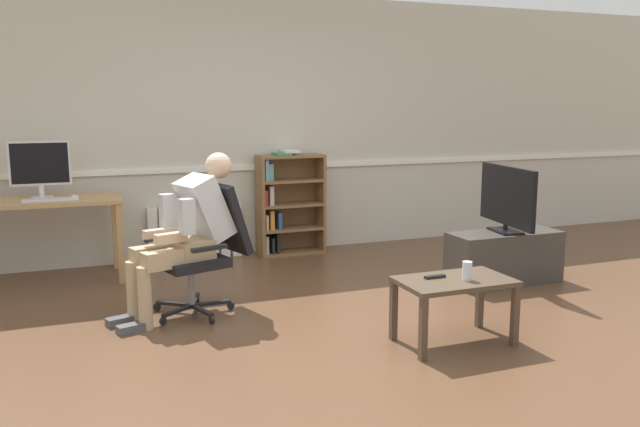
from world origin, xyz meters
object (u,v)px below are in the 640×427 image
at_px(bookshelf, 286,204).
at_px(spare_remote, 435,277).
at_px(tv_stand, 504,257).
at_px(coffee_table, 454,288).
at_px(drinking_glass, 467,271).
at_px(person_seated, 186,231).
at_px(imac_monitor, 40,165).
at_px(keyboard, 49,200).
at_px(radiator, 195,232).
at_px(tv_screen, 507,198).
at_px(office_chair, 207,244).
at_px(computer_desk, 45,211).
at_px(computer_mouse, 75,197).

relative_size(bookshelf, spare_remote, 7.35).
height_order(tv_stand, coffee_table, tv_stand).
xyz_separation_m(tv_stand, drinking_glass, (-1.19, -1.16, 0.27)).
relative_size(person_seated, coffee_table, 1.62).
height_order(imac_monitor, keyboard, imac_monitor).
bearing_deg(bookshelf, coffee_table, -86.04).
bearing_deg(bookshelf, imac_monitor, -174.78).
distance_m(bookshelf, radiator, 0.99).
height_order(tv_screen, drinking_glass, tv_screen).
relative_size(keyboard, tv_screen, 0.47).
relative_size(office_chair, tv_screen, 1.11).
bearing_deg(radiator, office_chair, -97.60).
xyz_separation_m(radiator, tv_screen, (2.40, -1.90, 0.49)).
height_order(bookshelf, tv_screen, bookshelf).
bearing_deg(computer_desk, spare_remote, -46.24).
relative_size(imac_monitor, drinking_glass, 4.09).
xyz_separation_m(imac_monitor, radiator, (1.41, 0.31, -0.77)).
height_order(imac_monitor, tv_screen, imac_monitor).
relative_size(bookshelf, radiator, 1.16).
bearing_deg(person_seated, computer_desk, -161.29).
bearing_deg(tv_screen, computer_mouse, 76.87).
bearing_deg(spare_remote, imac_monitor, 41.95).
xyz_separation_m(computer_desk, coffee_table, (2.55, -2.62, -0.27)).
height_order(imac_monitor, office_chair, imac_monitor).
height_order(bookshelf, drinking_glass, bookshelf).
relative_size(keyboard, spare_remote, 2.82).
xyz_separation_m(computer_mouse, person_seated, (0.75, -1.26, -0.12)).
bearing_deg(person_seated, tv_screen, 69.98).
relative_size(bookshelf, office_chair, 1.12).
bearing_deg(drinking_glass, office_chair, 136.98).
bearing_deg(keyboard, spare_remote, -45.14).
bearing_deg(tv_stand, person_seated, 177.32).
distance_m(radiator, person_seated, 1.85).
distance_m(keyboard, drinking_glass, 3.62).
bearing_deg(computer_mouse, tv_screen, -21.49).
height_order(keyboard, drinking_glass, keyboard).
bearing_deg(person_seated, computer_mouse, -166.74).
bearing_deg(bookshelf, computer_mouse, -168.83).
bearing_deg(keyboard, imac_monitor, 104.59).
distance_m(keyboard, computer_mouse, 0.22).
bearing_deg(office_chair, person_seated, -90.00).
relative_size(keyboard, coffee_table, 0.56).
relative_size(tv_screen, coffee_table, 1.18).
bearing_deg(tv_stand, spare_remote, -142.44).
distance_m(keyboard, coffee_table, 3.55).
distance_m(bookshelf, tv_screen, 2.33).
bearing_deg(office_chair, radiator, 155.07).
bearing_deg(office_chair, computer_mouse, -160.38).
bearing_deg(spare_remote, computer_mouse, 40.82).
distance_m(office_chair, spare_remote, 1.77).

